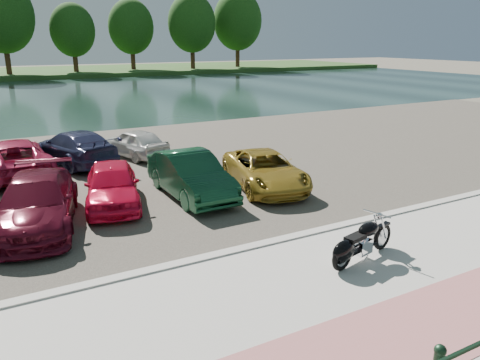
% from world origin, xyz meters
% --- Properties ---
extents(ground, '(200.00, 200.00, 0.00)m').
position_xyz_m(ground, '(0.00, 0.00, 0.00)').
color(ground, '#595447').
rests_on(ground, ground).
extents(promenade, '(60.00, 6.00, 0.10)m').
position_xyz_m(promenade, '(0.00, -1.00, 0.05)').
color(promenade, '#B6B2AB').
rests_on(promenade, ground).
extents(pink_path, '(60.00, 2.00, 0.01)m').
position_xyz_m(pink_path, '(0.00, -2.50, 0.10)').
color(pink_path, '#A8615F').
rests_on(pink_path, promenade).
extents(kerb, '(60.00, 0.30, 0.14)m').
position_xyz_m(kerb, '(0.00, 2.00, 0.07)').
color(kerb, '#B6B2AB').
rests_on(kerb, ground).
extents(parking_lot, '(60.00, 18.00, 0.04)m').
position_xyz_m(parking_lot, '(0.00, 11.00, 0.02)').
color(parking_lot, '#3C3730').
rests_on(parking_lot, ground).
extents(river, '(120.00, 40.00, 0.00)m').
position_xyz_m(river, '(0.00, 40.00, 0.00)').
color(river, '#1A2F2B').
rests_on(river, ground).
extents(far_bank, '(120.00, 24.00, 0.60)m').
position_xyz_m(far_bank, '(0.00, 72.00, 0.30)').
color(far_bank, '#1D4217').
rests_on(far_bank, ground).
extents(far_trees, '(70.25, 10.68, 12.52)m').
position_xyz_m(far_trees, '(4.36, 65.79, 7.49)').
color(far_trees, '#3B2215').
rests_on(far_trees, far_bank).
extents(motorcycle, '(2.29, 0.91, 1.05)m').
position_xyz_m(motorcycle, '(0.41, 0.09, 0.56)').
color(motorcycle, black).
rests_on(motorcycle, promenade).
extents(car_3, '(3.08, 5.30, 1.44)m').
position_xyz_m(car_3, '(-5.86, 6.16, 0.76)').
color(car_3, '#4E0B1B').
rests_on(car_3, parking_lot).
extents(car_4, '(2.49, 4.29, 1.37)m').
position_xyz_m(car_4, '(-3.56, 6.97, 0.73)').
color(car_4, red).
rests_on(car_4, parking_lot).
extents(car_5, '(1.60, 4.51, 1.48)m').
position_xyz_m(car_5, '(-1.03, 6.61, 0.78)').
color(car_5, '#103B22').
rests_on(car_5, parking_lot).
extents(car_6, '(3.01, 4.93, 1.28)m').
position_xyz_m(car_6, '(1.68, 6.24, 0.68)').
color(car_6, olive).
rests_on(car_6, parking_lot).
extents(car_10, '(2.68, 5.33, 1.45)m').
position_xyz_m(car_10, '(-6.06, 12.13, 0.76)').
color(car_10, '#AF1D43').
rests_on(car_10, parking_lot).
extents(car_11, '(3.20, 5.29, 1.43)m').
position_xyz_m(car_11, '(-3.62, 12.93, 0.76)').
color(car_11, '#272A4C').
rests_on(car_11, parking_lot).
extents(car_12, '(2.54, 4.01, 1.27)m').
position_xyz_m(car_12, '(-1.04, 12.96, 0.68)').
color(car_12, silver).
rests_on(car_12, parking_lot).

